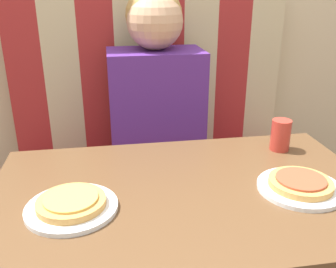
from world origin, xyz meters
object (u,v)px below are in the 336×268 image
at_px(plate_left, 72,208).
at_px(drinking_cup, 281,135).
at_px(pizza_right, 301,182).
at_px(person, 156,82).
at_px(pizza_left, 71,202).
at_px(plate_right, 300,188).

bearing_deg(plate_left, drinking_cup, 21.54).
bearing_deg(drinking_cup, pizza_right, -103.18).
bearing_deg(person, pizza_right, -66.39).
xyz_separation_m(plate_left, pizza_right, (0.59, -0.00, 0.02)).
height_order(pizza_left, drinking_cup, drinking_cup).
relative_size(pizza_right, drinking_cup, 1.63).
distance_m(plate_right, pizza_right, 0.02).
bearing_deg(pizza_right, plate_right, 90.00).
relative_size(pizza_left, drinking_cup, 1.63).
xyz_separation_m(person, plate_left, (-0.29, -0.67, -0.13)).
height_order(person, pizza_right, person).
xyz_separation_m(pizza_right, drinking_cup, (0.06, 0.26, 0.03)).
height_order(pizza_left, pizza_right, same).
relative_size(pizza_left, pizza_right, 1.00).
bearing_deg(pizza_right, plate_left, 180.00).
xyz_separation_m(person, pizza_right, (0.29, -0.67, -0.12)).
bearing_deg(pizza_left, plate_left, 90.00).
bearing_deg(plate_left, person, 66.39).
bearing_deg(drinking_cup, plate_left, -158.46).
bearing_deg(person, plate_left, -113.61).
bearing_deg(pizza_right, pizza_left, 180.00).
distance_m(plate_left, plate_right, 0.59).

